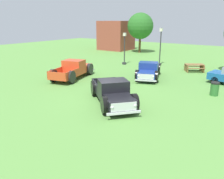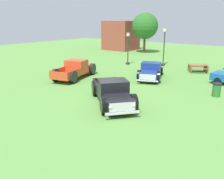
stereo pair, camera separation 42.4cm
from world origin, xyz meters
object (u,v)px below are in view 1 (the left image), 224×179
object	(u,v)px
pickup_truck_behind_right	(74,69)
lamp_post_near	(160,46)
pickup_truck_foreground	(113,93)
picnic_table	(194,67)
oak_tree_east	(140,26)
pickup_truck_behind_left	(148,71)
lamp_post_far	(124,48)
trash_can	(215,89)

from	to	relation	value
pickup_truck_behind_right	lamp_post_near	xyz separation A→B (m)	(3.77, 10.10, 1.47)
lamp_post_near	pickup_truck_foreground	bearing A→B (deg)	-76.44
picnic_table	oak_tree_east	world-z (taller)	oak_tree_east
pickup_truck_foreground	pickup_truck_behind_left	distance (m)	7.56
lamp_post_near	oak_tree_east	bearing A→B (deg)	131.12
lamp_post_far	trash_can	world-z (taller)	lamp_post_far
lamp_post_near	lamp_post_far	distance (m)	4.11
pickup_truck_behind_left	lamp_post_far	bearing A→B (deg)	139.99
picnic_table	trash_can	size ratio (longest dim) A/B	2.43
pickup_truck_behind_right	oak_tree_east	size ratio (longest dim) A/B	0.90
picnic_table	oak_tree_east	size ratio (longest dim) A/B	0.37
picnic_table	oak_tree_east	bearing A→B (deg)	140.74
pickup_truck_behind_left	trash_can	world-z (taller)	pickup_truck_behind_left
lamp_post_near	trash_can	xyz separation A→B (m)	(7.97, -8.28, -1.76)
lamp_post_near	trash_can	distance (m)	11.63
pickup_truck_foreground	lamp_post_near	bearing A→B (deg)	103.56
lamp_post_near	picnic_table	distance (m)	4.84
pickup_truck_foreground	pickup_truck_behind_left	bearing A→B (deg)	101.08
picnic_table	lamp_post_far	bearing A→B (deg)	-174.55
pickup_truck_behind_right	lamp_post_near	size ratio (longest dim) A/B	1.30
pickup_truck_behind_right	picnic_table	bearing A→B (deg)	47.75
lamp_post_far	pickup_truck_foreground	bearing A→B (deg)	-59.90
lamp_post_far	oak_tree_east	xyz separation A→B (m)	(-3.75, 10.36, 2.20)
pickup_truck_foreground	picnic_table	bearing A→B (deg)	85.59
pickup_truck_behind_right	pickup_truck_foreground	bearing A→B (deg)	-28.59
lamp_post_far	oak_tree_east	distance (m)	11.23
picnic_table	lamp_post_near	bearing A→B (deg)	165.31
pickup_truck_behind_left	picnic_table	bearing A→B (deg)	65.73
lamp_post_far	pickup_truck_behind_right	bearing A→B (deg)	-90.95
trash_can	pickup_truck_behind_left	bearing A→B (deg)	164.13
pickup_truck_behind_left	oak_tree_east	size ratio (longest dim) A/B	0.83
lamp_post_far	picnic_table	world-z (taller)	lamp_post_far
pickup_truck_behind_left	picnic_table	size ratio (longest dim) A/B	2.22
pickup_truck_behind_left	pickup_truck_behind_right	world-z (taller)	pickup_truck_behind_right
lamp_post_near	oak_tree_east	distance (m)	11.38
oak_tree_east	lamp_post_near	bearing A→B (deg)	-48.88
pickup_truck_behind_right	lamp_post_near	distance (m)	10.88
trash_can	pickup_truck_foreground	bearing A→B (deg)	-128.85
pickup_truck_behind_right	lamp_post_far	size ratio (longest dim) A/B	1.49
pickup_truck_foreground	trash_can	distance (m)	7.33
pickup_truck_behind_right	oak_tree_east	distance (m)	19.20
lamp_post_near	oak_tree_east	xyz separation A→B (m)	(-7.38, 8.45, 1.92)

